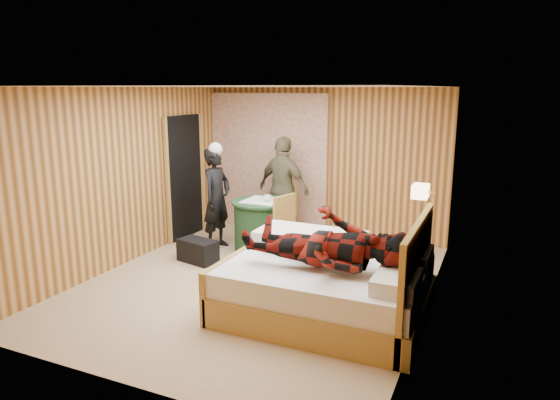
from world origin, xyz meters
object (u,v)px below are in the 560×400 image
at_px(chair_near, 278,223).
at_px(man_on_bed, 326,231).
at_px(wall_lamp, 421,191).
at_px(chair_far, 282,208).
at_px(round_table, 263,227).
at_px(woman_standing, 217,198).
at_px(nightstand, 412,271).
at_px(man_at_table, 284,189).
at_px(bed, 329,284).
at_px(duffel_bag, 198,251).

bearing_deg(chair_near, man_on_bed, 55.18).
relative_size(wall_lamp, chair_far, 0.28).
height_order(round_table, woman_standing, woman_standing).
height_order(woman_standing, man_on_bed, man_on_bed).
bearing_deg(nightstand, man_at_table, 148.14).
relative_size(bed, chair_far, 2.36).
bearing_deg(duffel_bag, woman_standing, 109.80).
height_order(round_table, duffel_bag, round_table).
height_order(wall_lamp, duffel_bag, wall_lamp).
distance_m(round_table, woman_standing, 0.87).
height_order(wall_lamp, chair_near, wall_lamp).
bearing_deg(woman_standing, wall_lamp, -97.40).
bearing_deg(man_on_bed, chair_near, 128.44).
bearing_deg(wall_lamp, round_table, 164.14).
xyz_separation_m(wall_lamp, round_table, (-2.40, 0.68, -0.88)).
distance_m(nightstand, man_on_bed, 1.54).
distance_m(nightstand, chair_far, 2.76).
xyz_separation_m(bed, man_at_table, (-1.59, 2.38, 0.52)).
bearing_deg(nightstand, chair_far, 149.01).
distance_m(nightstand, chair_near, 2.06).
xyz_separation_m(round_table, chair_far, (-0.00, 0.74, 0.12)).
bearing_deg(chair_far, duffel_bag, -115.57).
bearing_deg(wall_lamp, woman_standing, 168.66).
xyz_separation_m(wall_lamp, bed, (-0.81, -0.91, -0.96)).
relative_size(nightstand, chair_near, 0.59).
bearing_deg(man_on_bed, wall_lamp, 55.86).
relative_size(duffel_bag, man_on_bed, 0.33).
relative_size(man_at_table, man_on_bed, 0.97).
distance_m(chair_near, man_on_bed, 2.08).
bearing_deg(bed, chair_near, 132.14).
relative_size(chair_far, duffel_bag, 1.59).
relative_size(bed, round_table, 2.34).
xyz_separation_m(chair_far, woman_standing, (-0.78, -0.78, 0.26)).
bearing_deg(man_on_bed, nightstand, 57.43).
height_order(chair_near, duffel_bag, chair_near).
bearing_deg(woman_standing, man_at_table, -39.27).
xyz_separation_m(chair_near, man_at_table, (-0.36, 1.01, 0.28)).
distance_m(round_table, man_on_bed, 2.51).
height_order(bed, woman_standing, woman_standing).
xyz_separation_m(chair_far, chair_near, (0.36, -0.97, 0.04)).
xyz_separation_m(wall_lamp, man_on_bed, (-0.77, -1.14, -0.28)).
height_order(wall_lamp, nightstand, wall_lamp).
xyz_separation_m(duffel_bag, man_at_table, (0.69, 1.53, 0.70)).
relative_size(nightstand, man_on_bed, 0.33).
height_order(bed, man_at_table, man_at_table).
height_order(nightstand, woman_standing, woman_standing).
height_order(chair_far, woman_standing, woman_standing).
xyz_separation_m(chair_near, woman_standing, (-1.14, 0.19, 0.22)).
distance_m(wall_lamp, chair_far, 2.89).
height_order(woman_standing, man_at_table, man_at_table).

